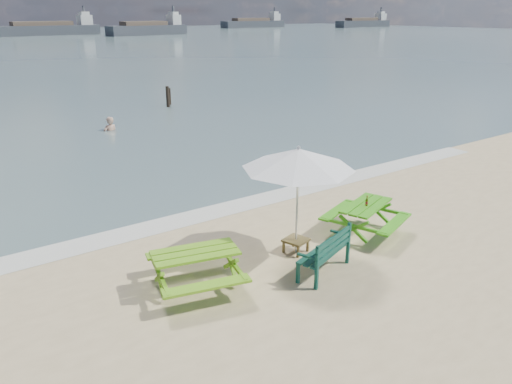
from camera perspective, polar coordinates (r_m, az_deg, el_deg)
foam_strip at (r=13.88m, az=-3.77°, el=-1.99°), size 22.00×0.90×0.01m
picnic_table_left at (r=10.02m, az=-6.87°, el=-8.87°), size 2.05×2.19×0.79m
picnic_table_right at (r=12.58m, az=12.36°, el=-3.07°), size 2.10×2.21×0.76m
park_bench at (r=10.63m, az=7.73°, el=-7.75°), size 1.55×0.94×0.91m
side_table at (r=11.47m, az=4.56°, el=-6.07°), size 0.61×0.61×0.32m
patio_umbrella at (r=10.73m, az=4.86°, el=3.81°), size 3.06×3.06×2.44m
beer_bottle at (r=12.32m, az=12.53°, el=-1.18°), size 0.06×0.06×0.25m
swimmer at (r=24.23m, az=-16.26°, el=6.10°), size 0.74×0.54×1.86m
mooring_pilings at (r=29.67m, az=-9.97°, el=10.50°), size 0.58×0.78×1.37m
cargo_ships at (r=142.37m, az=-9.67°, el=18.13°), size 159.32×36.20×4.40m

